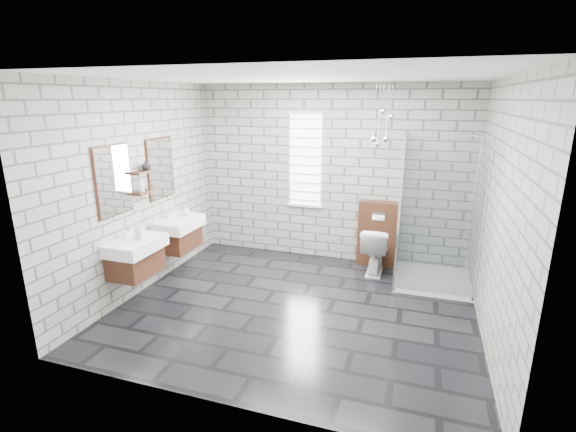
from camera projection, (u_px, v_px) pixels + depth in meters
The scene contains 20 objects.
floor at pixel (296, 308), 5.13m from camera, with size 4.20×3.60×0.02m, color black.
ceiling at pixel (297, 76), 4.39m from camera, with size 4.20×3.60×0.02m, color white.
wall_back at pixel (331, 174), 6.42m from camera, with size 4.20×0.02×2.70m, color #A0A19B.
wall_front at pixel (225, 255), 3.11m from camera, with size 4.20×0.02×2.70m, color #A0A19B.
wall_left at pixel (141, 189), 5.39m from camera, with size 0.02×3.60×2.70m, color #A0A19B.
wall_right at pixel (500, 216), 4.13m from camera, with size 0.02×3.60×2.70m, color #A0A19B.
vanity_left at pixel (133, 246), 5.03m from camera, with size 0.47×0.70×1.57m.
vanity_right at pixel (176, 225), 5.89m from camera, with size 0.47×0.70×1.57m.
shelf_lower at pixel (144, 192), 5.33m from camera, with size 0.14×0.30×0.03m, color #462415.
shelf_upper at pixel (142, 172), 5.26m from camera, with size 0.14×0.30×0.03m, color #462415.
window at pixel (305, 160), 6.46m from camera, with size 0.56×0.05×1.48m.
cistern_panel at pixel (378, 234), 6.31m from camera, with size 0.60×0.20×1.00m, color #462415.
flush_plate at pixel (378, 217), 6.14m from camera, with size 0.18×0.01×0.12m, color silver.
shower_enclosure at pixel (428, 250), 5.63m from camera, with size 1.00×1.00×2.03m.
pendant_cluster at pixel (382, 129), 5.59m from camera, with size 0.29×0.19×0.87m.
toilet at pixel (375, 250), 6.10m from camera, with size 0.38×0.67×0.69m, color white.
soap_bottle_a at pixel (140, 231), 4.98m from camera, with size 0.09×0.09×0.20m, color #B2B2B2.
soap_bottle_b at pixel (186, 210), 5.99m from camera, with size 0.12×0.12×0.15m, color #B2B2B2.
soap_bottle_c at pixel (141, 184), 5.24m from camera, with size 0.08×0.08×0.21m, color #B2B2B2.
vase at pixel (146, 165), 5.31m from camera, with size 0.12×0.12×0.12m, color #B2B2B2.
Camera 1 is at (1.35, -4.43, 2.48)m, focal length 26.00 mm.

